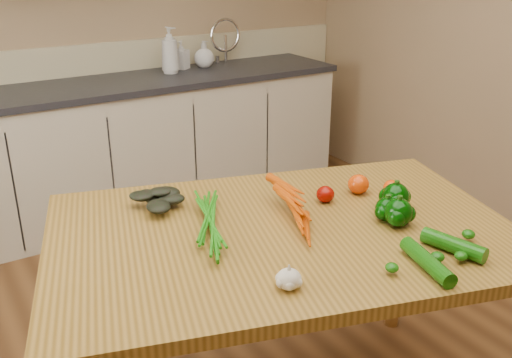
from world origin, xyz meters
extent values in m
cube|color=tan|center=(0.00, 2.51, 1.30)|extent=(4.00, 0.02, 2.60)
cube|color=beige|center=(0.00, 2.48, 0.55)|extent=(3.98, 0.03, 1.10)
cube|color=#BCB39D|center=(0.20, 2.19, 0.43)|extent=(2.80, 0.60, 0.86)
cube|color=#29292E|center=(0.20, 2.19, 0.88)|extent=(2.84, 0.64, 0.04)
cube|color=#99999E|center=(0.98, 2.19, 0.84)|extent=(0.55, 0.42, 0.10)
cylinder|color=silver|center=(0.98, 2.37, 1.02)|extent=(0.02, 0.02, 0.24)
cube|color=olive|center=(-0.07, 0.09, 0.80)|extent=(1.75, 1.38, 0.04)
cylinder|color=brown|center=(-0.62, 0.70, 0.39)|extent=(0.07, 0.07, 0.78)
cylinder|color=brown|center=(0.72, 0.30, 0.39)|extent=(0.07, 0.07, 0.78)
imported|color=silver|center=(0.49, 2.25, 1.05)|extent=(0.16, 0.16, 0.30)
imported|color=silver|center=(0.62, 2.34, 1.00)|extent=(0.12, 0.12, 0.19)
imported|color=silver|center=(0.78, 2.32, 0.99)|extent=(0.20, 0.20, 0.18)
ellipsoid|color=beige|center=(-0.26, -0.21, 0.85)|extent=(0.07, 0.07, 0.06)
sphere|color=#033002|center=(0.27, -0.04, 0.86)|extent=(0.08, 0.08, 0.08)
sphere|color=#033002|center=(0.35, 0.00, 0.87)|extent=(0.10, 0.10, 0.10)
sphere|color=#033002|center=(0.27, -0.09, 0.87)|extent=(0.10, 0.10, 0.10)
ellipsoid|color=#850902|center=(0.18, 0.18, 0.85)|extent=(0.07, 0.07, 0.06)
ellipsoid|color=#DC3D05|center=(0.34, 0.18, 0.86)|extent=(0.08, 0.08, 0.07)
ellipsoid|color=#DC3D05|center=(0.44, 0.11, 0.85)|extent=(0.06, 0.06, 0.06)
cylinder|color=#0E4A07|center=(0.28, -0.32, 0.85)|extent=(0.10, 0.21, 0.05)
cylinder|color=#0E4A07|center=(0.14, -0.34, 0.84)|extent=(0.11, 0.23, 0.05)
camera|label=1|loc=(-1.04, -1.30, 1.69)|focal=40.00mm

